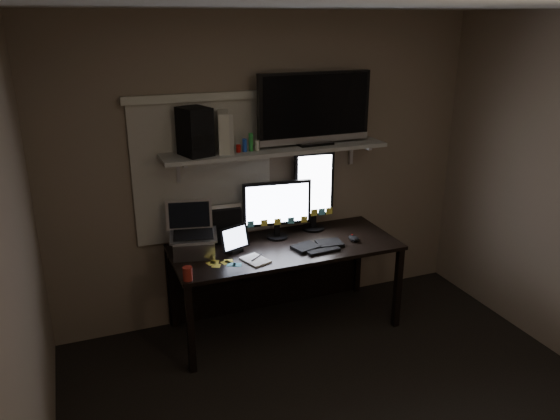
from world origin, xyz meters
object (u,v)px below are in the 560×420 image
desk (280,260)px  game_console (223,132)px  speaker (195,132)px  mouse (354,238)px  monitor_portrait (314,191)px  tv (315,109)px  monitor_landscape (277,209)px  tablet (235,239)px  laptop (193,231)px  keyboard (318,245)px  cup (188,274)px

desk → game_console: (-0.41, 0.10, 1.08)m
desk → speaker: size_ratio=5.12×
mouse → game_console: 1.35m
monitor_portrait → mouse: (0.20, -0.36, -0.32)m
monitor_portrait → tv: bearing=-121.4°
monitor_landscape → mouse: 0.67m
monitor_portrait → speaker: speaker is taller
desk → tablet: size_ratio=7.30×
laptop → mouse: bearing=3.5°
mouse → speaker: size_ratio=0.32×
keyboard → monitor_portrait: bearing=65.8°
mouse → cup: cup is taller
monitor_landscape → keyboard: monitor_landscape is taller
desk → cup: bearing=-152.6°
keyboard → cup: size_ratio=4.24×
laptop → monitor_portrait: bearing=20.9°
tablet → desk: bearing=-6.1°
cup → tv: size_ratio=0.10×
tv → speaker: (-0.97, -0.02, -0.11)m
monitor_portrait → game_console: 0.95m
keyboard → tv: (0.10, 0.33, 1.02)m
keyboard → mouse: size_ratio=3.66×
keyboard → speaker: speaker is taller
laptop → cup: (-0.14, -0.40, -0.15)m
monitor_landscape → speaker: (-0.64, 0.02, 0.68)m
game_console → speaker: 0.23m
monitor_portrait → keyboard: 0.51m
cup → game_console: size_ratio=0.32×
desk → monitor_portrait: size_ratio=2.61×
game_console → monitor_portrait: bearing=15.2°
keyboard → game_console: size_ratio=1.37×
mouse → keyboard: bearing=177.3°
monitor_landscape → monitor_portrait: 0.38m
desk → speaker: (-0.64, 0.07, 1.10)m
monitor_portrait → speaker: (-0.99, -0.05, 0.58)m
desk → cup: size_ratio=18.49×
cup → tablet: bearing=37.6°
monitor_landscape → speaker: size_ratio=1.59×
monitor_portrait → laptop: (-1.07, -0.16, -0.15)m
desk → mouse: mouse is taller
monitor_landscape → mouse: bearing=-20.4°
mouse → tv: (-0.23, 0.32, 1.01)m
keyboard → laptop: size_ratio=1.05×
speaker → keyboard: bearing=-36.9°
monitor_landscape → tv: size_ratio=0.59×
game_console → mouse: bearing=-5.4°
monitor_landscape → laptop: 0.72m
desk → cup: (-0.85, -0.44, 0.23)m
tablet → tv: (0.74, 0.18, 0.93)m
laptop → speaker: (0.08, 0.11, 0.73)m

